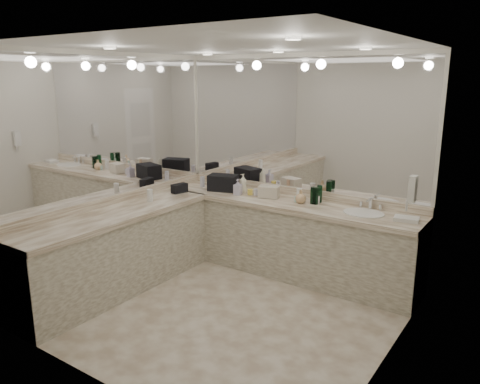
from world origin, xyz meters
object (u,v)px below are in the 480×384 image
Objects in this scene: hand_towel at (406,219)px; soap_bottle_b at (238,187)px; black_toiletry_bag at (223,183)px; sink at (364,214)px; soap_bottle_a at (243,183)px; wall_phone at (413,189)px; cream_cosmetic_case at (269,192)px; soap_bottle_c at (301,196)px.

soap_bottle_b is (-2.04, -0.07, 0.08)m from hand_towel.
black_toiletry_bag is at bearing 163.58° from soap_bottle_b.
soap_bottle_a is (-1.60, 0.05, 0.12)m from sink.
wall_phone is at bearing -39.57° from sink.
soap_bottle_a reaches higher than sink.
wall_phone reaches higher than sink.
cream_cosmetic_case is 0.41m from soap_bottle_b.
hand_towel reaches higher than sink.
sink is 2.24× the size of soap_bottle_b.
soap_bottle_b is at bearing -178.00° from hand_towel.
hand_towel is at bearing -0.70° from soap_bottle_c.
hand_towel is at bearing 2.00° from soap_bottle_b.
sink is at bearing -1.92° from soap_bottle_a.
sink is 1.21× the size of black_toiletry_bag.
sink is at bearing 177.64° from hand_towel.
wall_phone is at bearing -14.09° from soap_bottle_a.
soap_bottle_b reaches higher than soap_bottle_c.
sink is at bearing 140.43° from wall_phone.
black_toiletry_bag is 1.50× the size of cream_cosmetic_case.
soap_bottle_a reaches higher than soap_bottle_b.
soap_bottle_b is (-0.39, -0.09, 0.03)m from cream_cosmetic_case.
black_toiletry_bag reaches higher than soap_bottle_c.
wall_phone reaches higher than soap_bottle_b.
sink is 1.82× the size of cream_cosmetic_case.
soap_bottle_c is (0.85, -0.06, -0.04)m from soap_bottle_a.
cream_cosmetic_case is 1.64m from hand_towel.
wall_phone is 1.49× the size of soap_bottle_c.
soap_bottle_c is (-1.21, 0.01, 0.06)m from hand_towel.
soap_bottle_a is (-2.05, 0.07, 0.10)m from hand_towel.
hand_towel is at bearing -16.41° from cream_cosmetic_case.
black_toiletry_bag is at bearing 179.66° from hand_towel.
soap_bottle_c is at bearing -179.69° from sink.
soap_bottle_a is (0.27, 0.06, 0.02)m from black_toiletry_bag.
black_toiletry_bag is at bearing -179.95° from soap_bottle_c.
wall_phone is 2.30m from soap_bottle_a.
black_toiletry_bag is (-2.48, 0.50, -0.35)m from wall_phone.
wall_phone is 1.01× the size of soap_bottle_a.
hand_towel is 2.06m from soap_bottle_a.
soap_bottle_c reaches higher than hand_towel.
wall_phone reaches higher than soap_bottle_c.
sink is 1.19m from cream_cosmetic_case.
soap_bottle_a is at bearing 176.10° from soap_bottle_c.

